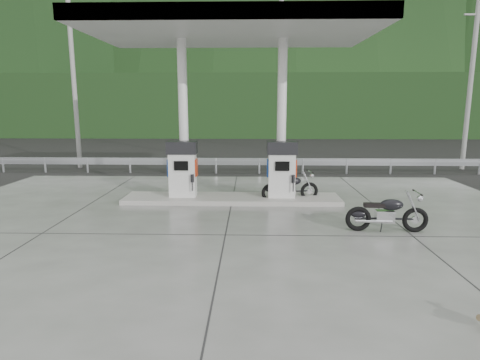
{
  "coord_description": "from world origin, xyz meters",
  "views": [
    {
      "loc": [
        0.6,
        -10.26,
        3.12
      ],
      "look_at": [
        0.3,
        1.0,
        1.0
      ],
      "focal_mm": 30.0,
      "sensor_mm": 36.0,
      "label": 1
    }
  ],
  "objects_px": {
    "motorcycle_left": "(290,188)",
    "motorcycle_right": "(387,214)",
    "gas_pump_left": "(183,169)",
    "gas_pump_right": "(282,169)"
  },
  "relations": [
    {
      "from": "gas_pump_left",
      "to": "gas_pump_right",
      "type": "xyz_separation_m",
      "value": [
        3.2,
        0.0,
        0.0
      ]
    },
    {
      "from": "motorcycle_right",
      "to": "gas_pump_right",
      "type": "bearing_deg",
      "value": 130.24
    },
    {
      "from": "motorcycle_left",
      "to": "motorcycle_right",
      "type": "height_order",
      "value": "motorcycle_right"
    },
    {
      "from": "gas_pump_right",
      "to": "motorcycle_left",
      "type": "xyz_separation_m",
      "value": [
        0.3,
        0.1,
        -0.63
      ]
    },
    {
      "from": "gas_pump_right",
      "to": "motorcycle_right",
      "type": "distance_m",
      "value": 3.95
    },
    {
      "from": "motorcycle_right",
      "to": "motorcycle_left",
      "type": "bearing_deg",
      "value": 125.79
    },
    {
      "from": "motorcycle_left",
      "to": "gas_pump_right",
      "type": "bearing_deg",
      "value": -172.91
    },
    {
      "from": "motorcycle_left",
      "to": "motorcycle_right",
      "type": "xyz_separation_m",
      "value": [
        2.08,
        -3.2,
        0.02
      ]
    },
    {
      "from": "gas_pump_right",
      "to": "motorcycle_right",
      "type": "xyz_separation_m",
      "value": [
        2.38,
        -3.1,
        -0.61
      ]
    },
    {
      "from": "motorcycle_right",
      "to": "gas_pump_left",
      "type": "bearing_deg",
      "value": 153.69
    }
  ]
}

